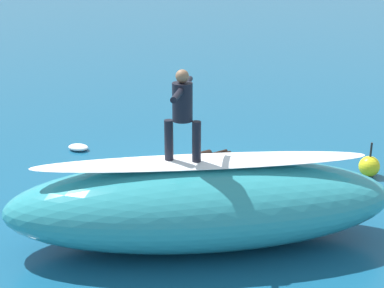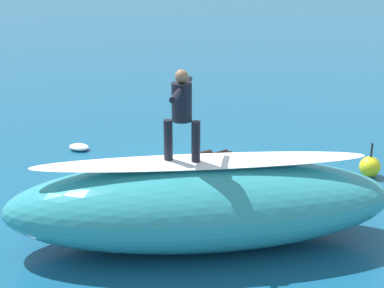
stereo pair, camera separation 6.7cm
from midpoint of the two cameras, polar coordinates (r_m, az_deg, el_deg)
The scene contains 10 objects.
ground_plane at distance 13.50m, azimuth -0.52°, elevation -4.28°, with size 120.00×120.00×0.00m, color #145175.
wave_crest at distance 10.61m, azimuth 1.16°, elevation -6.24°, with size 7.48×2.38×1.67m, color teal.
wave_foam_lip at distance 10.26m, azimuth 1.19°, elevation -1.84°, with size 6.36×0.83×0.08m, color white.
surfboard_riding at distance 10.23m, azimuth -0.85°, elevation -1.93°, with size 1.91×0.47×0.07m, color #EAE5C6.
surfer_riding at distance 9.89m, azimuth -0.88°, elevation 3.67°, with size 0.67×1.62×1.72m.
surfboard_paddling at distance 14.74m, azimuth 0.85°, elevation -2.03°, with size 2.42×0.52×0.07m, color #E0563D.
surfer_paddling at distance 14.75m, azimuth 1.23°, elevation -1.35°, with size 1.42×1.10×0.29m.
buoy_marker at distance 14.62m, azimuth 18.10°, elevation -2.24°, with size 0.53×0.53×0.90m.
foam_patch_near at distance 16.12m, azimuth -11.52°, elevation -0.31°, with size 0.61×0.43×0.17m, color white.
foam_patch_mid at distance 14.85m, azimuth 9.07°, elevation -1.88°, with size 0.66×0.51×0.18m, color white.
Camera 2 is at (-0.01, 12.35, 5.44)m, focal length 51.39 mm.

